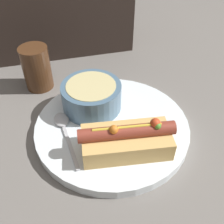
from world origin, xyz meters
name	(u,v)px	position (x,y,z in m)	size (l,w,h in m)	color
ground_plane	(112,130)	(0.00, 0.00, 0.00)	(4.00, 4.00, 0.00)	slate
dinner_plate	(112,127)	(0.00, 0.00, 0.01)	(0.29, 0.29, 0.02)	white
hot_dog	(127,140)	(0.01, -0.07, 0.04)	(0.16, 0.09, 0.06)	#DBAD60
soup_bowl	(92,95)	(-0.03, 0.06, 0.05)	(0.12, 0.12, 0.05)	slate
spoon	(63,125)	(-0.09, 0.02, 0.02)	(0.03, 0.14, 0.01)	#B7B7BC
drinking_glass	(37,68)	(-0.13, 0.18, 0.05)	(0.06, 0.06, 0.10)	#4C2D19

